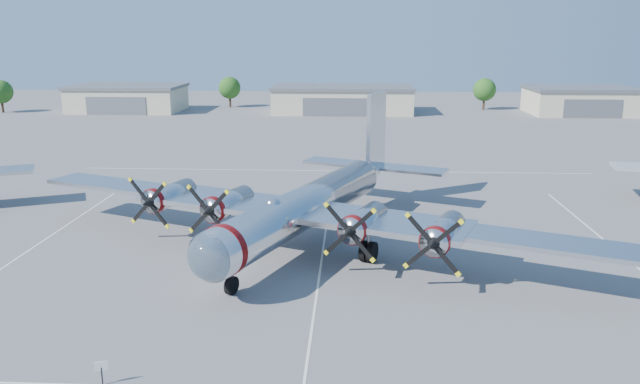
{
  "coord_description": "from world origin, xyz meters",
  "views": [
    {
      "loc": [
        2.09,
        -47.06,
        15.74
      ],
      "look_at": [
        -0.49,
        2.2,
        3.2
      ],
      "focal_mm": 35.0,
      "sensor_mm": 36.0,
      "label": 1
    }
  ],
  "objects_px": {
    "tree_east": "(484,90)",
    "info_placard": "(101,369)",
    "hangar_east": "(580,100)",
    "hangar_west": "(128,98)",
    "hangar_center": "(343,99)",
    "main_bomber_b29": "(311,242)",
    "tree_far_west": "(1,92)",
    "tree_west": "(230,88)"
  },
  "relations": [
    {
      "from": "tree_east",
      "to": "info_placard",
      "type": "xyz_separation_m",
      "value": [
        -39.29,
        -109.92,
        -3.39
      ]
    },
    {
      "from": "hangar_east",
      "to": "tree_east",
      "type": "relative_size",
      "value": 3.1
    },
    {
      "from": "hangar_west",
      "to": "hangar_east",
      "type": "xyz_separation_m",
      "value": [
        93.0,
        0.0,
        0.0
      ]
    },
    {
      "from": "hangar_center",
      "to": "main_bomber_b29",
      "type": "xyz_separation_m",
      "value": [
        -0.99,
        -83.09,
        -2.71
      ]
    },
    {
      "from": "main_bomber_b29",
      "to": "info_placard",
      "type": "xyz_separation_m",
      "value": [
        -8.3,
        -20.8,
        0.83
      ]
    },
    {
      "from": "tree_far_west",
      "to": "tree_west",
      "type": "distance_m",
      "value": 46.57
    },
    {
      "from": "tree_west",
      "to": "info_placard",
      "type": "distance_m",
      "value": 113.07
    },
    {
      "from": "tree_far_west",
      "to": "hangar_west",
      "type": "bearing_deg",
      "value": 9.01
    },
    {
      "from": "hangar_east",
      "to": "tree_west",
      "type": "relative_size",
      "value": 3.1
    },
    {
      "from": "hangar_center",
      "to": "main_bomber_b29",
      "type": "height_order",
      "value": "hangar_center"
    },
    {
      "from": "tree_far_west",
      "to": "tree_west",
      "type": "height_order",
      "value": "same"
    },
    {
      "from": "hangar_west",
      "to": "tree_east",
      "type": "xyz_separation_m",
      "value": [
        75.0,
        6.04,
        1.51
      ]
    },
    {
      "from": "hangar_west",
      "to": "tree_east",
      "type": "distance_m",
      "value": 75.26
    },
    {
      "from": "main_bomber_b29",
      "to": "info_placard",
      "type": "bearing_deg",
      "value": -88.98
    },
    {
      "from": "hangar_east",
      "to": "tree_west",
      "type": "xyz_separation_m",
      "value": [
        -73.0,
        8.04,
        1.51
      ]
    },
    {
      "from": "hangar_west",
      "to": "tree_far_west",
      "type": "height_order",
      "value": "tree_far_west"
    },
    {
      "from": "hangar_west",
      "to": "hangar_center",
      "type": "relative_size",
      "value": 0.79
    },
    {
      "from": "hangar_center",
      "to": "info_placard",
      "type": "distance_m",
      "value": 104.32
    },
    {
      "from": "tree_west",
      "to": "main_bomber_b29",
      "type": "bearing_deg",
      "value": -75.24
    },
    {
      "from": "tree_west",
      "to": "tree_far_west",
      "type": "bearing_deg",
      "value": -165.07
    },
    {
      "from": "hangar_center",
      "to": "hangar_west",
      "type": "bearing_deg",
      "value": 180.0
    },
    {
      "from": "hangar_east",
      "to": "tree_east",
      "type": "bearing_deg",
      "value": 161.46
    },
    {
      "from": "hangar_east",
      "to": "info_placard",
      "type": "height_order",
      "value": "hangar_east"
    },
    {
      "from": "hangar_east",
      "to": "main_bomber_b29",
      "type": "bearing_deg",
      "value": -120.53
    },
    {
      "from": "hangar_west",
      "to": "main_bomber_b29",
      "type": "bearing_deg",
      "value": -62.09
    },
    {
      "from": "hangar_west",
      "to": "tree_west",
      "type": "bearing_deg",
      "value": 21.89
    },
    {
      "from": "hangar_west",
      "to": "tree_west",
      "type": "relative_size",
      "value": 3.4
    },
    {
      "from": "main_bomber_b29",
      "to": "tree_east",
      "type": "bearing_deg",
      "value": 93.59
    },
    {
      "from": "hangar_west",
      "to": "hangar_center",
      "type": "bearing_deg",
      "value": -0.0
    },
    {
      "from": "hangar_west",
      "to": "info_placard",
      "type": "bearing_deg",
      "value": -71.03
    },
    {
      "from": "hangar_east",
      "to": "tree_east",
      "type": "xyz_separation_m",
      "value": [
        -18.0,
        6.04,
        1.51
      ]
    },
    {
      "from": "tree_far_west",
      "to": "tree_west",
      "type": "relative_size",
      "value": 1.0
    },
    {
      "from": "tree_far_west",
      "to": "main_bomber_b29",
      "type": "distance_m",
      "value": 105.07
    },
    {
      "from": "hangar_center",
      "to": "tree_far_west",
      "type": "bearing_deg",
      "value": -176.76
    },
    {
      "from": "tree_far_west",
      "to": "info_placard",
      "type": "xyz_separation_m",
      "value": [
        60.71,
        -99.92,
        -3.39
      ]
    },
    {
      "from": "tree_east",
      "to": "info_placard",
      "type": "height_order",
      "value": "tree_east"
    },
    {
      "from": "tree_west",
      "to": "info_placard",
      "type": "relative_size",
      "value": 5.61
    },
    {
      "from": "hangar_east",
      "to": "tree_west",
      "type": "bearing_deg",
      "value": 173.72
    },
    {
      "from": "hangar_west",
      "to": "info_placard",
      "type": "relative_size",
      "value": 19.09
    },
    {
      "from": "tree_west",
      "to": "tree_east",
      "type": "relative_size",
      "value": 1.0
    },
    {
      "from": "hangar_east",
      "to": "tree_far_west",
      "type": "xyz_separation_m",
      "value": [
        -118.0,
        -3.96,
        1.51
      ]
    },
    {
      "from": "hangar_east",
      "to": "tree_west",
      "type": "distance_m",
      "value": 73.46
    }
  ]
}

